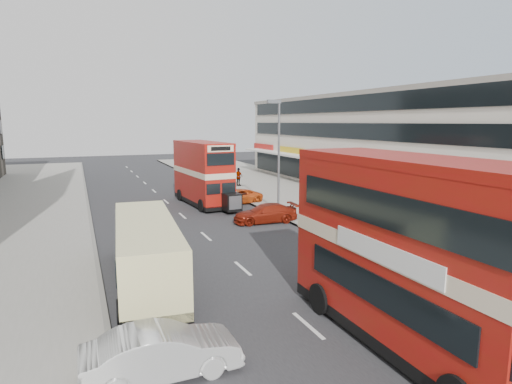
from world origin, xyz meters
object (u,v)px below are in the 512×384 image
cyclist (232,197)px  car_right_a (265,213)px  street_lamp (278,148)px  pedestrian_far (238,177)px  bus_main (411,252)px  car_left_front (162,352)px  pedestrian_near (332,208)px  bus_second (203,173)px  car_right_b (236,197)px  coach (146,249)px

cyclist → car_right_a: bearing=-85.0°
street_lamp → cyclist: (-2.06, 3.92, -4.04)m
street_lamp → pedestrian_far: street_lamp is taller
bus_main → car_left_front: bearing=-8.9°
bus_main → pedestrian_near: bus_main is taller
bus_second → car_right_b: bearing=157.9°
bus_second → car_right_a: bearing=100.3°
car_left_front → pedestrian_far: 32.97m
coach → street_lamp: bearing=47.8°
street_lamp → car_right_b: size_ratio=1.93×
car_left_front → car_right_a: 17.67m
car_left_front → pedestrian_far: size_ratio=2.24×
bus_main → street_lamp: bearing=-103.5°
bus_second → cyclist: bus_second is taller
car_left_front → pedestrian_near: bearing=-46.4°
street_lamp → bus_second: 7.22m
street_lamp → coach: bearing=-136.9°
cyclist → street_lamp: bearing=-58.8°
car_right_b → street_lamp: bearing=12.9°
car_right_b → coach: bearing=-35.6°
car_right_a → pedestrian_near: 4.40m
street_lamp → car_right_a: bearing=-131.9°
bus_main → cyclist: bus_main is taller
car_right_b → bus_main: bearing=-10.8°
pedestrian_far → car_right_b: bearing=-133.0°
bus_second → car_left_front: bus_second is taller
bus_second → cyclist: (1.89, -1.71, -1.83)m
car_right_b → cyclist: 1.12m
bus_main → bus_second: (0.42, 23.74, -0.29)m
car_right_b → bus_second: bearing=-111.1°
coach → car_right_a: (8.88, 7.95, -0.81)m
street_lamp → cyclist: bearing=117.7°
bus_main → pedestrian_near: (6.35, 13.99, -1.84)m
coach → pedestrian_near: size_ratio=5.30×
car_left_front → cyclist: (9.39, 20.91, 0.06)m
bus_main → car_left_front: 7.49m
car_right_b → cyclist: (-0.64, -0.90, 0.16)m
car_left_front → car_right_b: car_left_front is taller
bus_main → car_right_b: 23.23m
bus_main → coach: bus_main is taller
coach → pedestrian_near: coach is taller
car_right_a → bus_main: bearing=-4.2°
pedestrian_near → coach: bearing=12.7°
bus_second → bus_main: bearing=84.5°
street_lamp → car_right_b: street_lamp is taller
car_right_a → cyclist: size_ratio=1.96×
pedestrian_near → cyclist: size_ratio=0.81×
car_right_a → cyclist: 6.04m
bus_second → car_left_front: size_ratio=2.18×
bus_main → car_right_b: bus_main is taller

